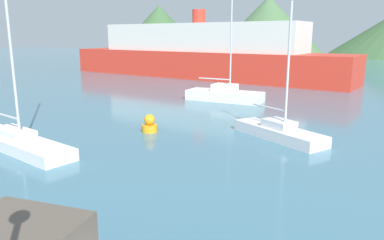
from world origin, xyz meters
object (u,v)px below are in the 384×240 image
Objects in this scene: sailboat_inner at (279,131)px; buoy_marker at (150,125)px; sailboat_outer at (14,139)px; ferry_distant at (199,54)px; sailboat_middle at (225,94)px.

sailboat_inner reaches higher than buoy_marker.
sailboat_inner is at bearing 12.63° from buoy_marker.
buoy_marker is at bearing 64.92° from sailboat_outer.
sailboat_outer reaches higher than ferry_distant.
buoy_marker is at bearing -61.83° from ferry_distant.
sailboat_inner is 0.64× the size of sailboat_outer.
sailboat_outer is 31.05m from ferry_distant.
sailboat_middle is at bearing 156.61° from sailboat_inner.
sailboat_middle is 10.80m from buoy_marker.
sailboat_middle is at bearing 87.22° from buoy_marker.
sailboat_middle is at bearing 88.48° from sailboat_outer.
sailboat_outer is at bearing -115.40° from sailboat_inner.
sailboat_inner is 28.39m from ferry_distant.
buoy_marker is (4.23, 4.98, -0.03)m from sailboat_outer.
buoy_marker is at bearing -88.76° from sailboat_middle.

